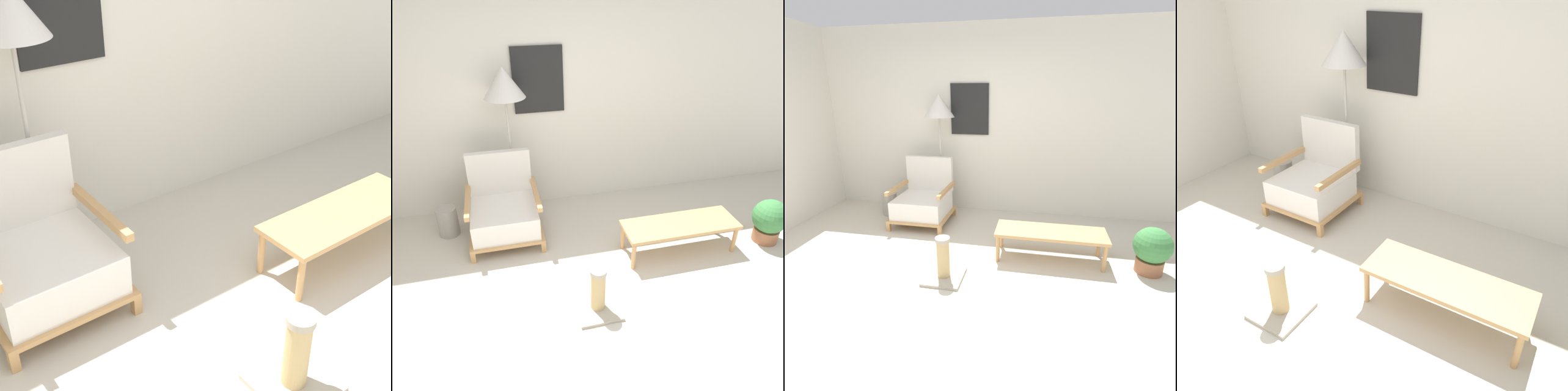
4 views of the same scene
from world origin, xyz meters
The scene contains 8 objects.
ground_plane centered at (0.00, 0.00, 0.00)m, with size 14.00×14.00×0.00m, color beige.
wall_back centered at (0.00, 2.37, 1.35)m, with size 8.00×0.09×2.70m.
armchair centered at (-0.62, 1.69, 0.32)m, with size 0.77×0.76×0.90m.
floor_lamp centered at (-0.46, 2.08, 1.56)m, with size 0.43×0.43×1.77m.
coffee_table centered at (1.13, 0.98, 0.30)m, with size 1.20×0.42×0.34m.
vase centered at (-1.25, 1.87, 0.17)m, with size 0.22×0.22×0.34m, color #9E998E.
potted_plant centered at (2.15, 0.90, 0.27)m, with size 0.37×0.37×0.50m.
scratching_post centered at (0.09, 0.37, 0.16)m, with size 0.38×0.38×0.45m.
Camera 2 is at (-0.58, -1.93, 2.58)m, focal length 35.00 mm.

